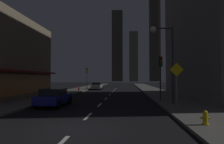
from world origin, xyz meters
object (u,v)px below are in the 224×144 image
Objects in this scene: car_parked_near at (54,97)px; fire_hydrant_yellow_near at (205,118)px; car_parked_far at (97,86)px; fire_hydrant_far_left at (79,89)px; pedestrian_crossing_sign at (177,82)px; traffic_light_near_right at (160,69)px; traffic_light_far_left at (87,74)px; street_lamp_right at (163,46)px.

car_parked_near reaches higher than fire_hydrant_yellow_near.
fire_hydrant_far_left is (-2.30, -5.79, -0.29)m from car_parked_far.
pedestrian_crossing_sign is (11.50, -20.43, 1.56)m from fire_hydrant_far_left.
traffic_light_far_left is (-11.00, 19.83, 0.00)m from traffic_light_near_right.
fire_hydrant_yellow_near is at bearing -87.60° from traffic_light_near_right.
fire_hydrant_far_left is at bearing -94.55° from traffic_light_far_left.
traffic_light_near_right reaches higher than fire_hydrant_far_left.
traffic_light_near_right reaches higher than car_parked_far.
car_parked_near is at bearing 145.90° from fire_hydrant_yellow_near.
traffic_light_near_right is at bearing 91.02° from pedestrian_crossing_sign.
pedestrian_crossing_sign is at bearing -66.43° from traffic_light_far_left.
fire_hydrant_far_left is 20.66m from street_lamp_right.
fire_hydrant_yellow_near is 1.00× the size of fire_hydrant_far_left.
street_lamp_right is at bearing 7.94° from car_parked_near.
pedestrian_crossing_sign reaches higher than car_parked_near.
car_parked_far reaches higher than fire_hydrant_far_left.
traffic_light_far_left is 27.79m from pedestrian_crossing_sign.
car_parked_far is at bearing 21.91° from traffic_light_far_left.
car_parked_far is 22.65m from traffic_light_near_right.
traffic_light_near_right is (-0.40, 9.56, 2.74)m from fire_hydrant_yellow_near.
car_parked_near is 23.72m from car_parked_far.
car_parked_far is 1.01× the size of traffic_light_far_left.
traffic_light_far_left is 1.33× the size of pedestrian_crossing_sign.
pedestrian_crossing_sign is at bearing 94.35° from fire_hydrant_yellow_near.
car_parked_near is 23.17m from traffic_light_far_left.
car_parked_near is at bearing -172.06° from street_lamp_right.
street_lamp_right is at bearing -63.38° from traffic_light_far_left.
car_parked_far is at bearing 107.49° from fire_hydrant_yellow_near.
street_lamp_right reaches higher than fire_hydrant_yellow_near.
traffic_light_near_right is 2.65m from street_lamp_right.
car_parked_near is 10.05m from street_lamp_right.
traffic_light_near_right reaches higher than car_parked_near.
car_parked_far is 1.01× the size of traffic_light_near_right.
traffic_light_near_right is at bearing -60.99° from traffic_light_far_left.
traffic_light_near_right is 1.00× the size of traffic_light_far_left.
fire_hydrant_far_left is 0.10× the size of street_lamp_right.
street_lamp_right is at bearing -55.94° from fire_hydrant_far_left.
fire_hydrant_far_left is 18.89m from traffic_light_near_right.
car_parked_far is 3.19m from traffic_light_far_left.
traffic_light_far_left reaches higher than car_parked_near.
fire_hydrant_far_left is at bearing 124.06° from street_lamp_right.
traffic_light_near_right is at bearing -52.41° from fire_hydrant_far_left.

